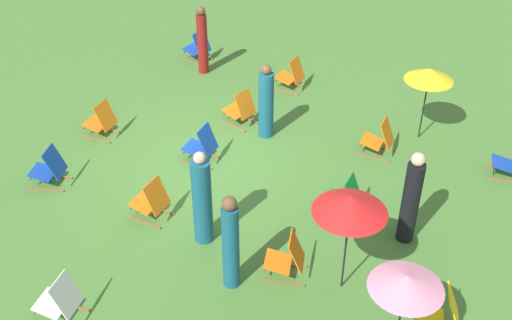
% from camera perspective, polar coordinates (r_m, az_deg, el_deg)
% --- Properties ---
extents(ground_plane, '(40.00, 40.00, 0.00)m').
position_cam_1_polar(ground_plane, '(13.06, -4.77, -0.52)').
color(ground_plane, '#477A33').
extents(deckchair_1, '(0.65, 0.86, 0.83)m').
position_cam_1_polar(deckchair_1, '(14.23, -1.42, 4.63)').
color(deckchair_1, olive).
rests_on(deckchair_1, ground).
extents(deckchair_2, '(0.65, 0.85, 0.83)m').
position_cam_1_polar(deckchair_2, '(9.95, 16.52, -13.26)').
color(deckchair_2, olive).
rests_on(deckchair_2, ground).
extents(deckchair_3, '(0.49, 0.77, 0.83)m').
position_cam_1_polar(deckchair_3, '(13.44, 11.17, 1.90)').
color(deckchair_3, olive).
rests_on(deckchair_3, ground).
extents(deckchair_4, '(0.51, 0.78, 0.83)m').
position_cam_1_polar(deckchair_4, '(11.64, -9.53, -3.73)').
color(deckchair_4, olive).
rests_on(deckchair_4, ground).
extents(deckchair_5, '(0.49, 0.77, 0.83)m').
position_cam_1_polar(deckchair_5, '(13.01, -4.96, 1.29)').
color(deckchair_5, olive).
rests_on(deckchair_5, ground).
extents(deckchair_6, '(0.49, 0.77, 0.83)m').
position_cam_1_polar(deckchair_6, '(11.67, 8.08, -3.47)').
color(deckchair_6, olive).
rests_on(deckchair_6, ground).
extents(deckchair_7, '(0.66, 0.86, 0.83)m').
position_cam_1_polar(deckchair_7, '(10.38, 2.87, -8.94)').
color(deckchair_7, olive).
rests_on(deckchair_7, ground).
extents(deckchair_8, '(0.61, 0.84, 0.83)m').
position_cam_1_polar(deckchair_8, '(17.21, -5.30, 10.16)').
color(deckchair_8, olive).
rests_on(deckchair_8, ground).
extents(deckchair_9, '(0.61, 0.84, 0.83)m').
position_cam_1_polar(deckchair_9, '(13.54, 22.29, -0.05)').
color(deckchair_9, olive).
rests_on(deckchair_9, ground).
extents(deckchair_11, '(0.54, 0.80, 0.83)m').
position_cam_1_polar(deckchair_11, '(15.70, 3.25, 7.68)').
color(deckchair_11, olive).
rests_on(deckchair_11, ground).
extents(deckchair_12, '(0.50, 0.78, 0.83)m').
position_cam_1_polar(deckchair_12, '(14.20, -13.91, 3.45)').
color(deckchair_12, olive).
rests_on(deckchair_12, ground).
extents(deckchair_13, '(0.58, 0.82, 0.83)m').
position_cam_1_polar(deckchair_13, '(10.17, -17.43, -12.15)').
color(deckchair_13, olive).
rests_on(deckchair_13, ground).
extents(deckchair_14, '(0.67, 0.86, 0.83)m').
position_cam_1_polar(deckchair_14, '(12.95, -18.29, -0.76)').
color(deckchair_14, olive).
rests_on(deckchair_14, ground).
extents(umbrella_0, '(1.16, 1.16, 1.87)m').
position_cam_1_polar(umbrella_0, '(9.39, 8.59, -3.99)').
color(umbrella_0, black).
rests_on(umbrella_0, ground).
extents(umbrella_1, '(1.03, 1.03, 1.68)m').
position_cam_1_polar(umbrella_1, '(13.65, 15.50, 7.49)').
color(umbrella_1, black).
rests_on(umbrella_1, ground).
extents(umbrella_2, '(1.02, 1.02, 1.69)m').
position_cam_1_polar(umbrella_2, '(8.55, 13.55, -10.77)').
color(umbrella_2, black).
rests_on(umbrella_2, ground).
extents(person_0, '(0.43, 0.43, 1.86)m').
position_cam_1_polar(person_0, '(10.75, -4.92, -3.67)').
color(person_0, '#195972').
rests_on(person_0, ground).
extents(person_1, '(0.35, 0.35, 1.83)m').
position_cam_1_polar(person_1, '(11.04, 13.91, -3.51)').
color(person_1, black).
rests_on(person_1, ground).
extents(person_2, '(0.39, 0.39, 1.80)m').
position_cam_1_polar(person_2, '(9.89, -2.33, -7.60)').
color(person_2, '#195972').
rests_on(person_2, ground).
extents(person_3, '(0.46, 0.46, 1.71)m').
position_cam_1_polar(person_3, '(13.59, 0.93, 5.18)').
color(person_3, '#195972').
rests_on(person_3, ground).
extents(person_4, '(0.37, 0.37, 1.80)m').
position_cam_1_polar(person_4, '(16.35, -4.90, 10.75)').
color(person_4, maroon).
rests_on(person_4, ground).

